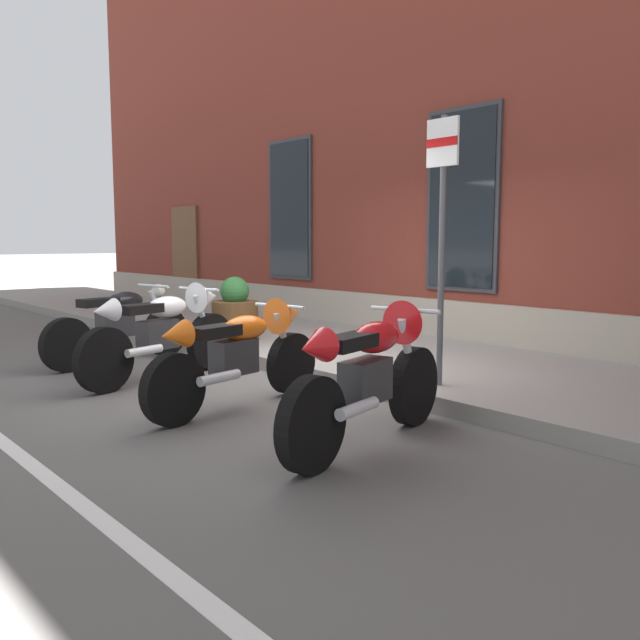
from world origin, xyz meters
TOP-DOWN VIEW (x-y plane):
  - ground_plane at (0.00, 0.00)m, footprint 140.00×140.00m
  - sidewalk at (0.00, 1.50)m, footprint 29.23×3.01m
  - brick_pub_facade at (0.00, 5.91)m, footprint 23.23×5.90m
  - motorcycle_black_naked at (-2.15, -1.08)m, footprint 0.69×2.09m
  - motorcycle_white_sport at (-0.89, -1.09)m, footprint 0.80×2.17m
  - motorcycle_orange_sport at (0.73, -1.14)m, footprint 0.72×2.12m
  - motorcycle_red_sport at (2.33, -1.03)m, footprint 0.76×2.09m
  - parking_sign at (1.76, 0.42)m, footprint 0.36×0.07m
  - barrel_planter at (-1.94, 0.51)m, footprint 0.67×0.67m

SIDE VIEW (x-z plane):
  - ground_plane at x=0.00m, z-range 0.00..0.00m
  - sidewalk at x=0.00m, z-range 0.00..0.16m
  - motorcycle_black_naked at x=-2.15m, z-range 0.00..0.97m
  - barrel_planter at x=-1.94m, z-range 0.07..0.97m
  - motorcycle_orange_sport at x=0.73m, z-range 0.05..1.04m
  - motorcycle_white_sport at x=-0.89m, z-range 0.04..1.11m
  - motorcycle_red_sport at x=2.33m, z-range 0.04..1.12m
  - parking_sign at x=1.76m, z-range 0.52..3.07m
  - brick_pub_facade at x=0.00m, z-range -0.01..8.53m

